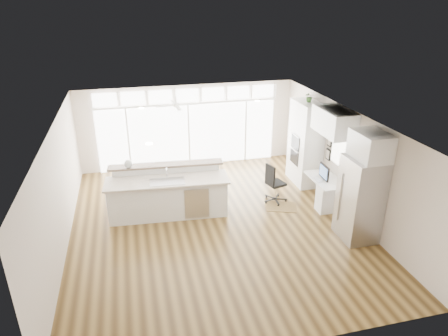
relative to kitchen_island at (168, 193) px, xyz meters
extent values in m
cube|color=#453015|center=(1.07, -0.74, -0.63)|extent=(7.00, 8.00, 0.02)
cube|color=silver|center=(1.07, -0.74, 2.08)|extent=(7.00, 8.00, 0.02)
cube|color=beige|center=(1.07, 3.26, 0.73)|extent=(7.00, 0.04, 2.70)
cube|color=beige|center=(1.07, -4.74, 0.73)|extent=(7.00, 0.04, 2.70)
cube|color=beige|center=(-2.43, -0.74, 0.73)|extent=(0.04, 8.00, 2.70)
cube|color=beige|center=(4.57, -0.74, 0.73)|extent=(0.04, 8.00, 2.70)
cube|color=white|center=(1.07, 3.20, 0.43)|extent=(5.80, 0.06, 2.08)
cube|color=white|center=(1.07, 3.20, 1.76)|extent=(5.90, 0.06, 0.40)
cube|color=white|center=(4.53, -0.44, 0.93)|extent=(0.04, 0.85, 0.85)
cube|color=white|center=(0.57, 2.06, 1.86)|extent=(1.16, 1.16, 0.32)
cube|color=beige|center=(1.07, -0.54, 2.06)|extent=(3.40, 3.00, 0.02)
cube|color=white|center=(4.24, 1.06, 0.63)|extent=(0.64, 1.20, 2.50)
cube|color=white|center=(4.20, -0.44, -0.24)|extent=(0.72, 1.30, 0.76)
cube|color=white|center=(4.24, -0.44, 1.73)|extent=(0.64, 1.30, 0.64)
cube|color=#B0B1B5|center=(4.18, -2.09, 0.38)|extent=(0.76, 0.90, 2.00)
cube|color=white|center=(4.24, -2.09, 1.68)|extent=(0.64, 0.90, 0.60)
cube|color=black|center=(4.53, 0.18, 0.78)|extent=(0.06, 0.22, 0.80)
cube|color=white|center=(0.00, 0.00, 0.00)|extent=(3.19, 1.40, 1.24)
cube|color=#3E2A13|center=(3.01, -0.32, -0.61)|extent=(0.97, 0.84, 0.01)
cube|color=black|center=(2.96, 0.04, -0.06)|extent=(0.70, 0.67, 1.12)
sphere|color=silver|center=(-0.92, 0.47, 0.73)|extent=(0.25, 0.25, 0.22)
cube|color=black|center=(4.12, -0.44, 0.36)|extent=(0.11, 0.53, 0.44)
cube|color=silver|center=(3.95, -0.44, 0.15)|extent=(0.13, 0.32, 0.02)
imported|color=#38632A|center=(4.24, 1.06, 2.00)|extent=(0.30, 0.32, 0.23)
camera|label=1|loc=(-0.78, -9.20, 4.67)|focal=32.00mm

